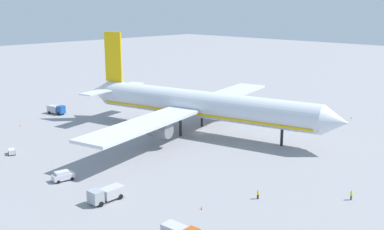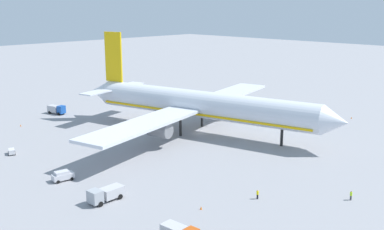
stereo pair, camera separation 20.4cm
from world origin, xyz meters
name	(u,v)px [view 1 (the left image)]	position (x,y,z in m)	size (l,w,h in m)	color
ground_plane	(202,133)	(0.00, 0.00, 0.00)	(600.00, 600.00, 0.00)	gray
airliner	(198,105)	(-1.22, -0.36, 7.55)	(76.20, 79.34, 25.71)	silver
service_truck_2	(106,194)	(17.78, -43.47, 1.37)	(2.86, 6.60, 2.63)	#999EA5
service_truck_3	(56,109)	(-47.33, -15.93, 1.52)	(6.43, 3.51, 2.84)	#194CA5
service_van	(63,176)	(3.94, -43.70, 1.03)	(2.57, 4.36, 1.97)	silver
baggage_cart_0	(12,151)	(-18.90, -43.46, 0.67)	(3.41, 2.34, 1.21)	gray
ground_worker_1	(258,194)	(36.16, -24.32, 0.86)	(0.46, 0.46, 1.70)	black
ground_worker_3	(351,195)	(48.12, -13.30, 0.85)	(0.56, 0.56, 1.67)	#3F3F47
traffic_cone_0	(20,125)	(-41.02, -30.74, 0.28)	(0.36, 0.36, 0.55)	orange
traffic_cone_1	(351,118)	(21.56, 42.75, 0.28)	(0.36, 0.36, 0.55)	orange
traffic_cone_2	(202,208)	(31.95, -34.33, 0.28)	(0.36, 0.36, 0.55)	orange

